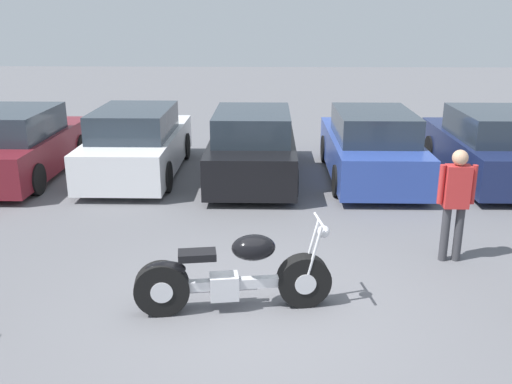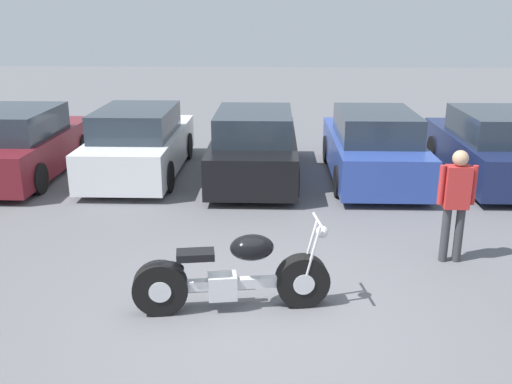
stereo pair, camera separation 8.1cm
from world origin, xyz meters
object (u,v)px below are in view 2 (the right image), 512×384
at_px(person_standing, 456,197).
at_px(parked_car_blue, 373,148).
at_px(motorcycle, 231,276).
at_px(parked_car_maroon, 22,145).
at_px(parked_car_white, 140,144).
at_px(parked_car_black, 254,147).
at_px(parked_car_navy, 492,148).

bearing_deg(person_standing, parked_car_blue, 96.43).
distance_m(motorcycle, parked_car_maroon, 7.45).
bearing_deg(parked_car_white, parked_car_black, -5.10).
relative_size(motorcycle, parked_car_blue, 0.55).
bearing_deg(parked_car_blue, motorcycle, -114.45).
bearing_deg(parked_car_white, person_standing, -38.54).
bearing_deg(parked_car_navy, parked_car_black, -179.07).
bearing_deg(person_standing, parked_car_maroon, 152.56).
xyz_separation_m(parked_car_maroon, person_standing, (7.94, -4.12, 0.29)).
distance_m(parked_car_maroon, parked_car_navy, 9.96).
height_order(parked_car_black, parked_car_navy, same).
distance_m(motorcycle, parked_car_white, 6.31).
height_order(parked_car_maroon, parked_car_navy, same).
relative_size(parked_car_white, parked_car_navy, 1.00).
bearing_deg(parked_car_black, person_standing, -54.31).
height_order(motorcycle, parked_car_navy, parked_car_navy).
distance_m(parked_car_maroon, parked_car_blue, 7.47).
bearing_deg(parked_car_maroon, motorcycle, -48.82).
height_order(parked_car_maroon, parked_car_white, same).
distance_m(motorcycle, person_standing, 3.42).
relative_size(motorcycle, parked_car_black, 0.55).
relative_size(parked_car_blue, person_standing, 2.60).
bearing_deg(motorcycle, person_standing, 26.05).
distance_m(parked_car_white, parked_car_blue, 4.98).
relative_size(parked_car_navy, person_standing, 2.60).
relative_size(motorcycle, parked_car_navy, 0.55).
bearing_deg(parked_car_navy, motorcycle, -131.66).
xyz_separation_m(parked_car_white, parked_car_black, (2.49, -0.22, 0.00)).
bearing_deg(parked_car_navy, parked_car_maroon, -179.55).
relative_size(motorcycle, parked_car_maroon, 0.55).
height_order(motorcycle, parked_car_black, parked_car_black).
xyz_separation_m(motorcycle, parked_car_blue, (2.57, 5.64, 0.24)).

